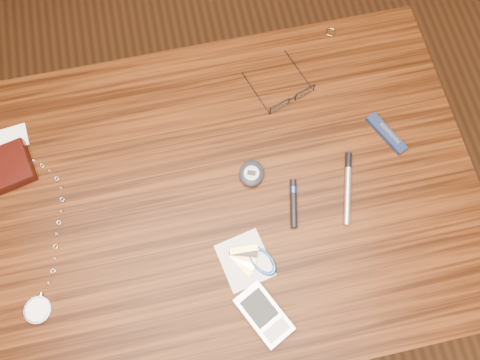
{
  "coord_description": "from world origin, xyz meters",
  "views": [
    {
      "loc": [
        -0.03,
        -0.26,
        1.63
      ],
      "look_at": [
        0.03,
        0.02,
        0.76
      ],
      "focal_mm": 35.0,
      "sensor_mm": 36.0,
      "label": 1
    }
  ],
  "objects_px": {
    "desk": "(226,208)",
    "eyeglasses": "(290,97)",
    "silver_pen": "(348,182)",
    "pda_phone": "(264,314)",
    "wallet_and_card": "(3,169)",
    "pedometer": "(252,173)",
    "notepad_keys": "(253,260)",
    "pocket_watch": "(39,304)",
    "pocket_knife": "(386,133)"
  },
  "relations": [
    {
      "from": "pocket_watch",
      "to": "silver_pen",
      "type": "distance_m",
      "value": 0.62
    },
    {
      "from": "wallet_and_card",
      "to": "eyeglasses",
      "type": "xyz_separation_m",
      "value": [
        0.6,
        0.03,
        -0.0
      ]
    },
    {
      "from": "pocket_knife",
      "to": "silver_pen",
      "type": "distance_m",
      "value": 0.14
    },
    {
      "from": "pda_phone",
      "to": "pocket_knife",
      "type": "bearing_deg",
      "value": 42.1
    },
    {
      "from": "eyeglasses",
      "to": "pocket_watch",
      "type": "height_order",
      "value": "eyeglasses"
    },
    {
      "from": "wallet_and_card",
      "to": "pocket_watch",
      "type": "xyz_separation_m",
      "value": [
        0.05,
        -0.28,
        -0.01
      ]
    },
    {
      "from": "pocket_knife",
      "to": "wallet_and_card",
      "type": "bearing_deg",
      "value": 173.67
    },
    {
      "from": "silver_pen",
      "to": "desk",
      "type": "bearing_deg",
      "value": 173.61
    },
    {
      "from": "pda_phone",
      "to": "notepad_keys",
      "type": "height_order",
      "value": "pda_phone"
    },
    {
      "from": "desk",
      "to": "silver_pen",
      "type": "relative_size",
      "value": 6.91
    },
    {
      "from": "desk",
      "to": "wallet_and_card",
      "type": "distance_m",
      "value": 0.46
    },
    {
      "from": "pocket_watch",
      "to": "silver_pen",
      "type": "height_order",
      "value": "pocket_watch"
    },
    {
      "from": "desk",
      "to": "eyeglasses",
      "type": "bearing_deg",
      "value": 45.22
    },
    {
      "from": "pda_phone",
      "to": "pedometer",
      "type": "relative_size",
      "value": 1.79
    },
    {
      "from": "pda_phone",
      "to": "notepad_keys",
      "type": "relative_size",
      "value": 1.03
    },
    {
      "from": "pedometer",
      "to": "pocket_watch",
      "type": "bearing_deg",
      "value": -159.31
    },
    {
      "from": "desk",
      "to": "notepad_keys",
      "type": "relative_size",
      "value": 8.34
    },
    {
      "from": "pedometer",
      "to": "notepad_keys",
      "type": "relative_size",
      "value": 0.57
    },
    {
      "from": "pocket_watch",
      "to": "silver_pen",
      "type": "bearing_deg",
      "value": 9.83
    },
    {
      "from": "pda_phone",
      "to": "eyeglasses",
      "type": "bearing_deg",
      "value": 69.77
    },
    {
      "from": "desk",
      "to": "pda_phone",
      "type": "distance_m",
      "value": 0.26
    },
    {
      "from": "eyeglasses",
      "to": "notepad_keys",
      "type": "distance_m",
      "value": 0.35
    },
    {
      "from": "pocket_watch",
      "to": "silver_pen",
      "type": "relative_size",
      "value": 2.23
    },
    {
      "from": "pocket_watch",
      "to": "pedometer",
      "type": "xyz_separation_m",
      "value": [
        0.43,
        0.16,
        0.0
      ]
    },
    {
      "from": "pedometer",
      "to": "notepad_keys",
      "type": "height_order",
      "value": "pedometer"
    },
    {
      "from": "silver_pen",
      "to": "notepad_keys",
      "type": "bearing_deg",
      "value": -153.07
    },
    {
      "from": "pocket_knife",
      "to": "pedometer",
      "type": "bearing_deg",
      "value": -174.52
    },
    {
      "from": "pda_phone",
      "to": "notepad_keys",
      "type": "xyz_separation_m",
      "value": [
        0.0,
        0.1,
        -0.0
      ]
    },
    {
      "from": "pocket_watch",
      "to": "notepad_keys",
      "type": "distance_m",
      "value": 0.4
    },
    {
      "from": "desk",
      "to": "pocket_watch",
      "type": "bearing_deg",
      "value": -160.24
    },
    {
      "from": "pocket_watch",
      "to": "pocket_knife",
      "type": "height_order",
      "value": "same"
    },
    {
      "from": "desk",
      "to": "eyeglasses",
      "type": "height_order",
      "value": "eyeglasses"
    },
    {
      "from": "desk",
      "to": "pedometer",
      "type": "xyz_separation_m",
      "value": [
        0.06,
        0.03,
        0.11
      ]
    },
    {
      "from": "eyeglasses",
      "to": "pocket_watch",
      "type": "relative_size",
      "value": 0.44
    },
    {
      "from": "pda_phone",
      "to": "silver_pen",
      "type": "distance_m",
      "value": 0.3
    },
    {
      "from": "eyeglasses",
      "to": "pocket_knife",
      "type": "bearing_deg",
      "value": -34.77
    },
    {
      "from": "desk",
      "to": "silver_pen",
      "type": "bearing_deg",
      "value": -6.39
    },
    {
      "from": "pedometer",
      "to": "eyeglasses",
      "type": "bearing_deg",
      "value": 51.93
    },
    {
      "from": "pda_phone",
      "to": "pedometer",
      "type": "bearing_deg",
      "value": 82.11
    },
    {
      "from": "wallet_and_card",
      "to": "notepad_keys",
      "type": "relative_size",
      "value": 1.29
    },
    {
      "from": "notepad_keys",
      "to": "silver_pen",
      "type": "height_order",
      "value": "silver_pen"
    },
    {
      "from": "wallet_and_card",
      "to": "pocket_watch",
      "type": "distance_m",
      "value": 0.28
    },
    {
      "from": "pedometer",
      "to": "desk",
      "type": "bearing_deg",
      "value": -153.81
    },
    {
      "from": "eyeglasses",
      "to": "desk",
      "type": "bearing_deg",
      "value": -134.78
    },
    {
      "from": "silver_pen",
      "to": "eyeglasses",
      "type": "bearing_deg",
      "value": 108.03
    },
    {
      "from": "eyeglasses",
      "to": "pda_phone",
      "type": "height_order",
      "value": "eyeglasses"
    },
    {
      "from": "wallet_and_card",
      "to": "pedometer",
      "type": "distance_m",
      "value": 0.49
    },
    {
      "from": "wallet_and_card",
      "to": "pocket_watch",
      "type": "bearing_deg",
      "value": -80.07
    },
    {
      "from": "wallet_and_card",
      "to": "pocket_knife",
      "type": "relative_size",
      "value": 1.55
    },
    {
      "from": "silver_pen",
      "to": "pda_phone",
      "type": "bearing_deg",
      "value": -136.28
    }
  ]
}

